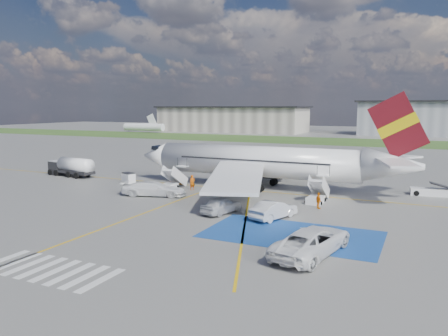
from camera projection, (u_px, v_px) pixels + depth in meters
The scene contains 22 objects.
ground at pixel (205, 211), 43.07m from camera, with size 400.00×400.00×0.00m, color #60605E.
grass_strip at pixel (354, 142), 128.28m from camera, with size 400.00×30.00×0.01m, color #2D4C1E.
taxiway_line_main at pixel (250, 190), 53.83m from camera, with size 120.00×0.20×0.01m, color gold.
taxiway_line_cross at pixel (96, 231), 36.20m from camera, with size 0.20×60.00×0.01m, color gold.
taxiway_line_diag at pixel (250, 190), 53.83m from camera, with size 0.20×60.00×0.01m, color gold.
staging_box at pixel (292, 234), 35.29m from camera, with size 14.00×8.00×0.01m, color navy.
crosswalk at pixel (49, 269), 27.68m from camera, with size 9.00×4.00×0.01m.
terminal_west at pixel (232, 120), 182.07m from camera, with size 60.00×22.00×10.00m, color gray.
terminal_centre at pixel (431, 119), 154.92m from camera, with size 48.00×18.00×12.00m, color gray.
airliner at pixel (267, 162), 54.53m from camera, with size 36.81×32.95×11.92m.
airstairs_fwd at pixel (170, 184), 54.78m from camera, with size 1.90×5.20×3.60m.
airstairs_aft at pixel (316, 197), 47.01m from camera, with size 1.90×5.20×3.60m.
fuel_tanker at pixel (71, 168), 64.63m from camera, with size 8.45×3.38×2.81m.
gpu_cart at pixel (128, 179), 58.13m from camera, with size 2.14×1.77×1.54m.
belt_loader at pixel (433, 192), 50.69m from camera, with size 5.43×2.53×1.58m.
car_silver_a at pixel (221, 205), 42.19m from camera, with size 1.93×4.79×1.63m, color #B7B9BE.
car_silver_b at pixel (274, 210), 40.13m from camera, with size 1.80×5.16×1.70m, color #A8AAAF.
van_white_a at pixel (312, 237), 30.50m from camera, with size 3.03×6.57×2.47m, color white.
van_white_b at pixel (154, 186), 50.45m from camera, with size 2.29×5.64×2.21m, color white.
crew_fwd at pixel (192, 183), 54.02m from camera, with size 0.69×0.45×1.88m, color orange.
crew_nose at pixel (180, 178), 57.89m from camera, with size 0.79×0.62×1.63m, color orange.
crew_aft at pixel (319, 201), 44.08m from camera, with size 0.97×0.40×1.66m, color orange.
Camera 1 is at (19.53, -37.30, 10.23)m, focal length 35.00 mm.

